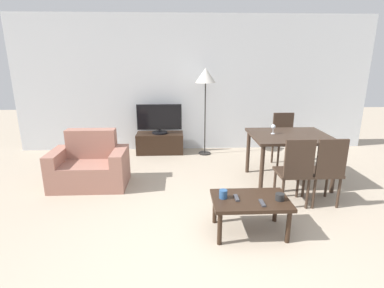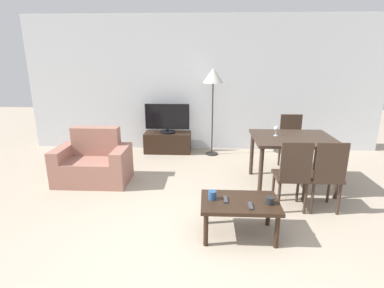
{
  "view_description": "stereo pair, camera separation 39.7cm",
  "coord_description": "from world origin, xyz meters",
  "px_view_note": "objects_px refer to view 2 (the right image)",
  "views": [
    {
      "loc": [
        -0.33,
        -2.34,
        1.88
      ],
      "look_at": [
        -0.14,
        1.9,
        0.65
      ],
      "focal_mm": 28.0,
      "sensor_mm": 36.0,
      "label": 1
    },
    {
      "loc": [
        0.06,
        -2.34,
        1.88
      ],
      "look_at": [
        -0.14,
        1.9,
        0.65
      ],
      "focal_mm": 28.0,
      "sensor_mm": 36.0,
      "label": 2
    }
  ],
  "objects_px": {
    "dining_table": "(293,143)",
    "remote_secondary": "(250,206)",
    "tv": "(167,119)",
    "coffee_table": "(240,205)",
    "wine_glass_left": "(276,129)",
    "armchair": "(94,163)",
    "tv_stand": "(168,142)",
    "cup_white_near": "(212,195)",
    "dining_chair_near": "(293,173)",
    "dining_chair_far": "(291,139)",
    "dining_chair_near_right": "(326,173)",
    "remote_primary": "(225,200)",
    "floor_lamp": "(213,79)",
    "cup_colored_far": "(270,200)"
  },
  "relations": [
    {
      "from": "coffee_table",
      "to": "armchair",
      "type": "bearing_deg",
      "value": 146.63
    },
    {
      "from": "remote_primary",
      "to": "wine_glass_left",
      "type": "xyz_separation_m",
      "value": [
        0.82,
        1.44,
        0.45
      ]
    },
    {
      "from": "remote_primary",
      "to": "dining_chair_far",
      "type": "bearing_deg",
      "value": 59.74
    },
    {
      "from": "dining_chair_near",
      "to": "cup_colored_far",
      "type": "xyz_separation_m",
      "value": [
        -0.4,
        -0.63,
        -0.07
      ]
    },
    {
      "from": "dining_chair_near_right",
      "to": "dining_chair_near",
      "type": "bearing_deg",
      "value": 180.0
    },
    {
      "from": "tv",
      "to": "dining_chair_near",
      "type": "distance_m",
      "value": 3.02
    },
    {
      "from": "coffee_table",
      "to": "wine_glass_left",
      "type": "height_order",
      "value": "wine_glass_left"
    },
    {
      "from": "dining_chair_near_right",
      "to": "wine_glass_left",
      "type": "relative_size",
      "value": 6.37
    },
    {
      "from": "remote_primary",
      "to": "cup_white_near",
      "type": "xyz_separation_m",
      "value": [
        -0.14,
        0.02,
        0.04
      ]
    },
    {
      "from": "floor_lamp",
      "to": "cup_white_near",
      "type": "height_order",
      "value": "floor_lamp"
    },
    {
      "from": "coffee_table",
      "to": "floor_lamp",
      "type": "distance_m",
      "value": 3.07
    },
    {
      "from": "coffee_table",
      "to": "wine_glass_left",
      "type": "relative_size",
      "value": 5.69
    },
    {
      "from": "tv",
      "to": "dining_table",
      "type": "relative_size",
      "value": 0.76
    },
    {
      "from": "dining_chair_near",
      "to": "cup_colored_far",
      "type": "relative_size",
      "value": 9.87
    },
    {
      "from": "armchair",
      "to": "tv",
      "type": "xyz_separation_m",
      "value": [
        0.96,
        1.57,
        0.41
      ]
    },
    {
      "from": "tv_stand",
      "to": "dining_table",
      "type": "height_order",
      "value": "dining_table"
    },
    {
      "from": "dining_table",
      "to": "dining_chair_near_right",
      "type": "xyz_separation_m",
      "value": [
        0.2,
        -0.79,
        -0.16
      ]
    },
    {
      "from": "dining_table",
      "to": "remote_secondary",
      "type": "distance_m",
      "value": 1.73
    },
    {
      "from": "dining_chair_far",
      "to": "cup_colored_far",
      "type": "height_order",
      "value": "dining_chair_far"
    },
    {
      "from": "dining_chair_far",
      "to": "cup_colored_far",
      "type": "xyz_separation_m",
      "value": [
        -0.81,
        -2.22,
        -0.07
      ]
    },
    {
      "from": "dining_table",
      "to": "dining_chair_near",
      "type": "relative_size",
      "value": 1.25
    },
    {
      "from": "tv_stand",
      "to": "remote_secondary",
      "type": "distance_m",
      "value": 3.34
    },
    {
      "from": "dining_chair_near_right",
      "to": "cup_colored_far",
      "type": "xyz_separation_m",
      "value": [
        -0.81,
        -0.63,
        -0.07
      ]
    },
    {
      "from": "dining_chair_near",
      "to": "dining_table",
      "type": "bearing_deg",
      "value": 75.64
    },
    {
      "from": "dining_chair_near_right",
      "to": "tv",
      "type": "bearing_deg",
      "value": 133.57
    },
    {
      "from": "armchair",
      "to": "remote_secondary",
      "type": "relative_size",
      "value": 7.34
    },
    {
      "from": "coffee_table",
      "to": "dining_chair_far",
      "type": "bearing_deg",
      "value": 62.92
    },
    {
      "from": "tv_stand",
      "to": "cup_white_near",
      "type": "xyz_separation_m",
      "value": [
        0.86,
        -2.94,
        0.25
      ]
    },
    {
      "from": "remote_primary",
      "to": "cup_colored_far",
      "type": "distance_m",
      "value": 0.46
    },
    {
      "from": "cup_white_near",
      "to": "wine_glass_left",
      "type": "xyz_separation_m",
      "value": [
        0.96,
        1.42,
        0.41
      ]
    },
    {
      "from": "coffee_table",
      "to": "dining_chair_near",
      "type": "relative_size",
      "value": 0.89
    },
    {
      "from": "remote_primary",
      "to": "cup_colored_far",
      "type": "xyz_separation_m",
      "value": [
        0.46,
        -0.05,
        0.03
      ]
    },
    {
      "from": "dining_chair_near_right",
      "to": "floor_lamp",
      "type": "bearing_deg",
      "value": 121.13
    },
    {
      "from": "tv_stand",
      "to": "coffee_table",
      "type": "relative_size",
      "value": 1.12
    },
    {
      "from": "armchair",
      "to": "dining_chair_near",
      "type": "xyz_separation_m",
      "value": [
        2.82,
        -0.81,
        0.22
      ]
    },
    {
      "from": "armchair",
      "to": "floor_lamp",
      "type": "height_order",
      "value": "floor_lamp"
    },
    {
      "from": "dining_chair_near_right",
      "to": "remote_primary",
      "type": "height_order",
      "value": "dining_chair_near_right"
    },
    {
      "from": "tv_stand",
      "to": "tv",
      "type": "relative_size",
      "value": 1.05
    },
    {
      "from": "dining_chair_far",
      "to": "wine_glass_left",
      "type": "relative_size",
      "value": 6.37
    },
    {
      "from": "tv_stand",
      "to": "dining_chair_near",
      "type": "xyz_separation_m",
      "value": [
        1.86,
        -2.38,
        0.31
      ]
    },
    {
      "from": "tv_stand",
      "to": "dining_chair_near",
      "type": "bearing_deg",
      "value": -52.06
    },
    {
      "from": "armchair",
      "to": "dining_table",
      "type": "relative_size",
      "value": 0.95
    },
    {
      "from": "dining_chair_far",
      "to": "cup_white_near",
      "type": "bearing_deg",
      "value": -123.27
    },
    {
      "from": "floor_lamp",
      "to": "wine_glass_left",
      "type": "distance_m",
      "value": 1.78
    },
    {
      "from": "coffee_table",
      "to": "dining_chair_near",
      "type": "xyz_separation_m",
      "value": [
        0.7,
        0.58,
        0.16
      ]
    },
    {
      "from": "dining_chair_near",
      "to": "cup_white_near",
      "type": "relative_size",
      "value": 9.85
    },
    {
      "from": "dining_table",
      "to": "dining_chair_near",
      "type": "distance_m",
      "value": 0.83
    },
    {
      "from": "tv",
      "to": "coffee_table",
      "type": "distance_m",
      "value": 3.2
    },
    {
      "from": "armchair",
      "to": "wine_glass_left",
      "type": "height_order",
      "value": "wine_glass_left"
    },
    {
      "from": "remote_primary",
      "to": "remote_secondary",
      "type": "bearing_deg",
      "value": -27.98
    }
  ]
}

